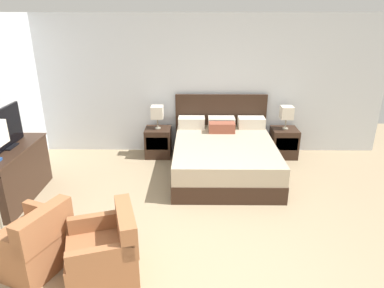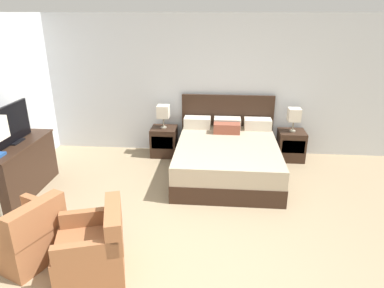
{
  "view_description": "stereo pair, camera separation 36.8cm",
  "coord_description": "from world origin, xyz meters",
  "px_view_note": "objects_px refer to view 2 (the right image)",
  "views": [
    {
      "loc": [
        -0.0,
        -2.83,
        2.6
      ],
      "look_at": [
        -0.05,
        1.97,
        0.75
      ],
      "focal_mm": 32.0,
      "sensor_mm": 36.0,
      "label": 1
    },
    {
      "loc": [
        0.36,
        -2.81,
        2.6
      ],
      "look_at": [
        -0.05,
        1.97,
        0.75
      ],
      "focal_mm": 32.0,
      "sensor_mm": 36.0,
      "label": 2
    }
  ],
  "objects_px": {
    "nightstand_left": "(164,141)",
    "nightstand_right": "(291,145)",
    "tv": "(12,125)",
    "armchair_by_window": "(26,237)",
    "bed": "(227,156)",
    "table_lamp_left": "(163,112)",
    "dresser": "(17,168)",
    "armchair_companion": "(94,249)",
    "table_lamp_right": "(294,115)"
  },
  "relations": [
    {
      "from": "nightstand_left",
      "to": "table_lamp_right",
      "type": "height_order",
      "value": "table_lamp_right"
    },
    {
      "from": "bed",
      "to": "tv",
      "type": "height_order",
      "value": "tv"
    },
    {
      "from": "bed",
      "to": "tv",
      "type": "xyz_separation_m",
      "value": [
        -3.16,
        -0.88,
        0.76
      ]
    },
    {
      "from": "table_lamp_left",
      "to": "armchair_companion",
      "type": "relative_size",
      "value": 0.51
    },
    {
      "from": "nightstand_left",
      "to": "table_lamp_right",
      "type": "distance_m",
      "value": 2.47
    },
    {
      "from": "nightstand_left",
      "to": "armchair_by_window",
      "type": "height_order",
      "value": "armchair_by_window"
    },
    {
      "from": "bed",
      "to": "armchair_by_window",
      "type": "bearing_deg",
      "value": -133.02
    },
    {
      "from": "tv",
      "to": "armchair_by_window",
      "type": "height_order",
      "value": "tv"
    },
    {
      "from": "nightstand_right",
      "to": "tv",
      "type": "height_order",
      "value": "tv"
    },
    {
      "from": "nightstand_left",
      "to": "table_lamp_left",
      "type": "bearing_deg",
      "value": 90.0
    },
    {
      "from": "table_lamp_right",
      "to": "bed",
      "type": "bearing_deg",
      "value": -148.8
    },
    {
      "from": "bed",
      "to": "armchair_companion",
      "type": "distance_m",
      "value": 2.9
    },
    {
      "from": "dresser",
      "to": "armchair_companion",
      "type": "xyz_separation_m",
      "value": [
        1.75,
        -1.58,
        -0.13
      ]
    },
    {
      "from": "table_lamp_right",
      "to": "armchair_by_window",
      "type": "relative_size",
      "value": 0.49
    },
    {
      "from": "nightstand_left",
      "to": "table_lamp_left",
      "type": "relative_size",
      "value": 1.26
    },
    {
      "from": "table_lamp_right",
      "to": "dresser",
      "type": "bearing_deg",
      "value": -158.95
    },
    {
      "from": "nightstand_right",
      "to": "table_lamp_right",
      "type": "height_order",
      "value": "table_lamp_right"
    },
    {
      "from": "nightstand_left",
      "to": "dresser",
      "type": "bearing_deg",
      "value": -139.44
    },
    {
      "from": "nightstand_left",
      "to": "dresser",
      "type": "height_order",
      "value": "dresser"
    },
    {
      "from": "nightstand_right",
      "to": "nightstand_left",
      "type": "bearing_deg",
      "value": 180.0
    },
    {
      "from": "table_lamp_left",
      "to": "bed",
      "type": "bearing_deg",
      "value": -31.2
    },
    {
      "from": "dresser",
      "to": "armchair_by_window",
      "type": "relative_size",
      "value": 1.58
    },
    {
      "from": "nightstand_left",
      "to": "nightstand_right",
      "type": "height_order",
      "value": "same"
    },
    {
      "from": "armchair_companion",
      "to": "table_lamp_right",
      "type": "bearing_deg",
      "value": 51.32
    },
    {
      "from": "bed",
      "to": "armchair_companion",
      "type": "relative_size",
      "value": 2.43
    },
    {
      "from": "table_lamp_left",
      "to": "armchair_companion",
      "type": "bearing_deg",
      "value": -93.66
    },
    {
      "from": "table_lamp_left",
      "to": "table_lamp_right",
      "type": "bearing_deg",
      "value": 0.0
    },
    {
      "from": "nightstand_left",
      "to": "tv",
      "type": "bearing_deg",
      "value": -140.59
    },
    {
      "from": "table_lamp_left",
      "to": "tv",
      "type": "xyz_separation_m",
      "value": [
        -1.96,
        -1.61,
        0.21
      ]
    },
    {
      "from": "armchair_by_window",
      "to": "armchair_companion",
      "type": "xyz_separation_m",
      "value": [
        0.82,
        -0.14,
        0.0
      ]
    },
    {
      "from": "nightstand_left",
      "to": "nightstand_right",
      "type": "relative_size",
      "value": 1.0
    },
    {
      "from": "bed",
      "to": "tv",
      "type": "distance_m",
      "value": 3.37
    },
    {
      "from": "armchair_by_window",
      "to": "armchair_companion",
      "type": "bearing_deg",
      "value": -9.58
    },
    {
      "from": "nightstand_left",
      "to": "armchair_by_window",
      "type": "xyz_separation_m",
      "value": [
        -1.03,
        -3.12,
        0.01
      ]
    },
    {
      "from": "nightstand_right",
      "to": "dresser",
      "type": "bearing_deg",
      "value": -158.96
    },
    {
      "from": "nightstand_right",
      "to": "table_lamp_left",
      "type": "distance_m",
      "value": 2.47
    },
    {
      "from": "bed",
      "to": "nightstand_right",
      "type": "distance_m",
      "value": 1.4
    },
    {
      "from": "table_lamp_right",
      "to": "armchair_by_window",
      "type": "height_order",
      "value": "table_lamp_right"
    },
    {
      "from": "bed",
      "to": "table_lamp_left",
      "type": "relative_size",
      "value": 4.78
    },
    {
      "from": "tv",
      "to": "armchair_by_window",
      "type": "relative_size",
      "value": 0.96
    },
    {
      "from": "armchair_by_window",
      "to": "tv",
      "type": "bearing_deg",
      "value": 121.45
    },
    {
      "from": "dresser",
      "to": "tv",
      "type": "bearing_deg",
      "value": 87.87
    },
    {
      "from": "nightstand_right",
      "to": "tv",
      "type": "xyz_separation_m",
      "value": [
        -4.36,
        -1.61,
        0.8
      ]
    },
    {
      "from": "armchair_by_window",
      "to": "table_lamp_left",
      "type": "bearing_deg",
      "value": 71.68
    },
    {
      "from": "table_lamp_right",
      "to": "table_lamp_left",
      "type": "bearing_deg",
      "value": 180.0
    },
    {
      "from": "bed",
      "to": "dresser",
      "type": "relative_size",
      "value": 1.47
    },
    {
      "from": "armchair_companion",
      "to": "dresser",
      "type": "bearing_deg",
      "value": 137.92
    },
    {
      "from": "nightstand_left",
      "to": "armchair_by_window",
      "type": "distance_m",
      "value": 3.29
    },
    {
      "from": "table_lamp_right",
      "to": "tv",
      "type": "distance_m",
      "value": 4.65
    },
    {
      "from": "bed",
      "to": "armchair_companion",
      "type": "height_order",
      "value": "bed"
    }
  ]
}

